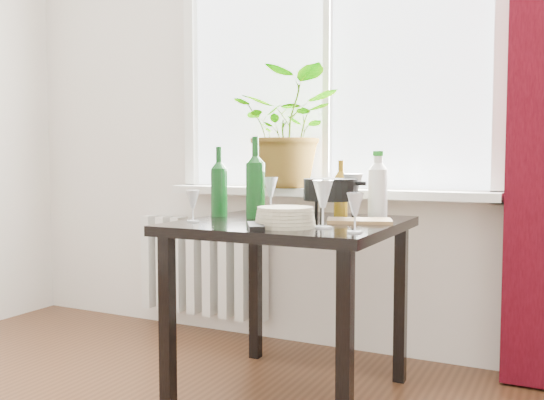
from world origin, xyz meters
The scene contains 18 objects.
window centered at (0.00, 2.22, 1.60)m, with size 1.72×0.08×1.62m.
windowsill centered at (0.00, 2.15, 0.82)m, with size 1.72×0.20×0.04m.
radiator centered at (-0.75, 2.18, 0.38)m, with size 0.80×0.10×0.55m.
table centered at (0.10, 1.55, 0.65)m, with size 0.85×0.85×0.74m.
potted_plant centered at (-0.18, 2.14, 1.15)m, with size 0.54×0.47×0.61m, color #3C6D1D.
wine_bottle_left centered at (-0.27, 1.59, 0.90)m, with size 0.07×0.07×0.31m, color #0B3B12, non-canonical shape.
wine_bottle_right centered at (-0.09, 1.59, 0.92)m, with size 0.08×0.08×0.36m, color #0C3E12, non-canonical shape.
bottle_amber centered at (0.21, 1.83, 0.87)m, with size 0.06×0.06×0.25m, color brown, non-canonical shape.
cleaning_bottle centered at (0.37, 1.86, 0.89)m, with size 0.08×0.08×0.29m, color silver, non-canonical shape.
wineglass_front_right centered at (0.31, 1.37, 0.83)m, with size 0.08×0.08×0.18m, color white, non-canonical shape.
wineglass_far_right centered at (0.46, 1.28, 0.81)m, with size 0.06×0.06×0.14m, color white, non-canonical shape.
wineglass_back_center centered at (0.31, 1.72, 0.84)m, with size 0.08×0.08×0.20m, color silver, non-canonical shape.
wineglass_back_left centered at (-0.16, 1.88, 0.83)m, with size 0.07×0.07×0.17m, color silver, non-canonical shape.
wineglass_front_left centered at (-0.24, 1.33, 0.81)m, with size 0.06×0.06×0.13m, color silver, non-canonical shape.
plate_stack centered at (0.18, 1.33, 0.78)m, with size 0.23×0.23×0.07m, color beige.
fondue_pot centered at (0.24, 1.63, 0.83)m, with size 0.26×0.22×0.17m, color black, non-canonical shape.
tv_remote centered at (0.10, 1.23, 0.75)m, with size 0.05×0.19×0.02m, color black.
cutting_board centered at (0.37, 1.61, 0.75)m, with size 0.26×0.16×0.01m, color olive.
Camera 1 is at (1.13, -0.71, 1.00)m, focal length 40.00 mm.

